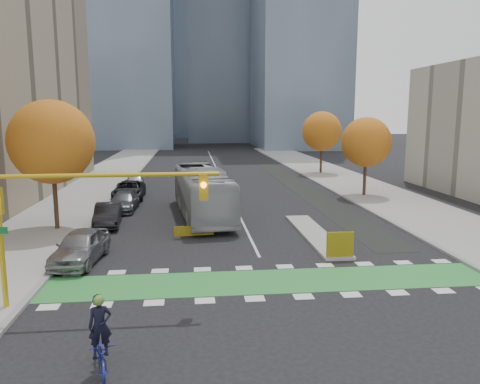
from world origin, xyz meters
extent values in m
plane|color=black|center=(0.00, 0.00, 0.00)|extent=(300.00, 300.00, 0.00)
cube|color=gray|center=(-13.50, 20.00, 0.07)|extent=(7.00, 120.00, 0.15)
cube|color=gray|center=(13.50, 20.00, 0.07)|extent=(7.00, 120.00, 0.15)
cube|color=gray|center=(-10.00, 20.00, 0.07)|extent=(0.30, 120.00, 0.16)
cube|color=gray|center=(10.00, 20.00, 0.07)|extent=(0.30, 120.00, 0.16)
cube|color=#2C8838|center=(0.00, 1.50, 0.01)|extent=(20.00, 3.00, 0.01)
cube|color=silver|center=(0.00, 40.00, 0.01)|extent=(0.15, 70.00, 0.01)
cube|color=black|center=(7.50, 30.00, 0.01)|extent=(2.50, 50.00, 0.01)
cube|color=gray|center=(4.00, 9.00, 0.08)|extent=(1.60, 10.00, 0.16)
cube|color=yellow|center=(4.00, 4.20, 0.80)|extent=(1.40, 0.12, 1.30)
cube|color=#47566B|center=(20.00, 85.00, 30.00)|extent=(18.00, 24.00, 60.00)
cube|color=#47566B|center=(-4.00, 140.00, 40.00)|extent=(26.00, 26.00, 80.00)
cylinder|color=#332114|center=(-12.00, 12.00, 2.62)|extent=(0.28, 0.28, 5.25)
sphere|color=#9D4013|center=(-12.00, 12.00, 5.62)|extent=(5.20, 5.20, 5.20)
cylinder|color=#332114|center=(12.00, 22.00, 2.27)|extent=(0.28, 0.28, 4.55)
sphere|color=#9D4013|center=(12.00, 22.00, 4.88)|extent=(4.40, 4.40, 4.40)
cylinder|color=#332114|center=(12.50, 38.00, 2.45)|extent=(0.28, 0.28, 4.90)
sphere|color=#9D4013|center=(12.50, 38.00, 5.25)|extent=(4.80, 4.80, 4.80)
cylinder|color=#BF9914|center=(-10.50, -0.50, 2.60)|extent=(0.20, 0.20, 5.20)
cylinder|color=#BF9914|center=(-6.50, -0.50, 5.10)|extent=(8.20, 0.16, 0.16)
cube|color=#BF9914|center=(-3.00, -0.50, 4.60)|extent=(0.35, 0.28, 1.00)
sphere|color=orange|center=(-3.00, -0.68, 4.70)|extent=(0.22, 0.22, 0.22)
imported|color=navy|center=(-6.10, -5.29, 0.53)|extent=(1.20, 2.12, 1.06)
imported|color=black|center=(-6.10, -5.29, 1.43)|extent=(0.74, 0.58, 1.80)
sphere|color=#597F2D|center=(-6.10, -5.29, 2.17)|extent=(0.31, 0.31, 0.31)
imported|color=#A0A4A7|center=(-2.68, 15.29, 1.76)|extent=(4.31, 12.91, 3.53)
imported|color=gray|center=(-9.00, 5.14, 0.83)|extent=(2.52, 5.05, 1.65)
imported|color=black|center=(-9.00, 12.93, 0.74)|extent=(1.93, 4.62, 1.49)
imported|color=#4A4B4F|center=(-8.62, 17.93, 0.70)|extent=(2.12, 4.88, 1.40)
imported|color=black|center=(-8.88, 22.93, 0.77)|extent=(2.68, 5.60, 1.54)
imported|color=gray|center=(-9.00, 28.43, 0.76)|extent=(2.24, 4.64, 1.53)
camera|label=1|loc=(-3.46, -18.06, 7.34)|focal=35.00mm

